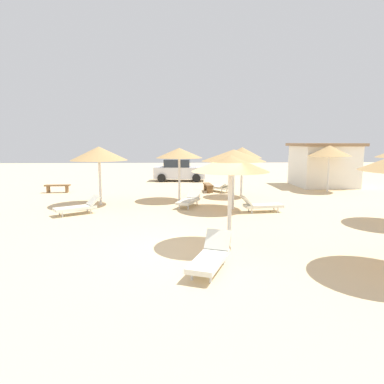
# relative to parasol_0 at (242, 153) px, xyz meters

# --- Properties ---
(ground_plane) EXTENTS (80.00, 80.00, 0.00)m
(ground_plane) POSITION_rel_parasol_0_xyz_m (-3.08, -9.07, -2.48)
(ground_plane) COLOR beige
(parasol_0) EXTENTS (2.21, 2.21, 2.79)m
(parasol_0) POSITION_rel_parasol_0_xyz_m (0.00, 0.00, 0.00)
(parasol_0) COLOR silver
(parasol_0) RESTS_ON ground
(parasol_1) EXTENTS (2.57, 2.57, 2.87)m
(parasol_1) POSITION_rel_parasol_0_xyz_m (5.80, 1.75, 0.05)
(parasol_1) COLOR silver
(parasol_1) RESTS_ON ground
(parasol_2) EXTENTS (2.92, 2.92, 2.75)m
(parasol_2) POSITION_rel_parasol_0_xyz_m (-1.08, -3.53, -0.01)
(parasol_2) COLOR silver
(parasol_2) RESTS_ON ground
(parasol_4) EXTENTS (2.28, 2.28, 2.70)m
(parasol_4) POSITION_rel_parasol_0_xyz_m (-2.09, -8.89, -0.03)
(parasol_4) COLOR silver
(parasol_4) RESTS_ON ground
(parasol_5) EXTENTS (2.44, 2.44, 2.78)m
(parasol_5) POSITION_rel_parasol_0_xyz_m (-3.53, -1.03, 0.02)
(parasol_5) COLOR silver
(parasol_5) RESTS_ON ground
(parasol_7) EXTENTS (2.76, 2.76, 2.86)m
(parasol_7) POSITION_rel_parasol_0_xyz_m (-7.43, -2.12, 0.04)
(parasol_7) COLOR silver
(parasol_7) RESTS_ON ground
(lounger_0) EXTENTS (1.63, 1.93, 0.61)m
(lounger_0) POSITION_rel_parasol_0_xyz_m (-1.01, 1.98, -2.17)
(lounger_0) COLOR silver
(lounger_0) RESTS_ON ground
(lounger_1) EXTENTS (1.93, 0.87, 0.77)m
(lounger_1) POSITION_rel_parasol_0_xyz_m (6.92, 3.90, -2.16)
(lounger_1) COLOR silver
(lounger_1) RESTS_ON ground
(lounger_2) EXTENTS (1.93, 0.85, 0.77)m
(lounger_2) POSITION_rel_parasol_0_xyz_m (0.04, -4.21, -2.16)
(lounger_2) COLOR silver
(lounger_2) RESTS_ON ground
(lounger_4) EXTENTS (1.28, 1.95, 0.81)m
(lounger_4) POSITION_rel_parasol_0_xyz_m (-2.85, -10.83, -2.16)
(lounger_4) COLOR silver
(lounger_4) RESTS_ON ground
(lounger_5) EXTENTS (1.34, 1.99, 0.71)m
(lounger_5) POSITION_rel_parasol_0_xyz_m (-3.06, -2.76, -2.17)
(lounger_5) COLOR silver
(lounger_5) RESTS_ON ground
(lounger_7) EXTENTS (1.92, 1.57, 0.75)m
(lounger_7) POSITION_rel_parasol_0_xyz_m (-7.90, -4.28, -2.16)
(lounger_7) COLOR silver
(lounger_7) RESTS_ON ground
(bench_0) EXTENTS (0.54, 1.53, 0.49)m
(bench_0) POSITION_rel_parasol_0_xyz_m (-1.70, 1.98, -2.14)
(bench_0) COLOR brown
(bench_0) RESTS_ON ground
(bench_1) EXTENTS (1.52, 0.48, 0.49)m
(bench_1) POSITION_rel_parasol_0_xyz_m (-10.97, 2.00, -2.14)
(bench_1) COLOR brown
(bench_1) RESTS_ON ground
(parked_car) EXTENTS (4.14, 2.27, 1.72)m
(parked_car) POSITION_rel_parasol_0_xyz_m (-3.46, 7.91, -1.66)
(parked_car) COLOR silver
(parked_car) RESTS_ON ground
(beach_cabana) EXTENTS (4.13, 4.06, 3.00)m
(beach_cabana) POSITION_rel_parasol_0_xyz_m (6.62, 4.39, -0.96)
(beach_cabana) COLOR white
(beach_cabana) RESTS_ON ground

